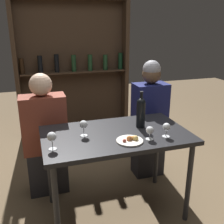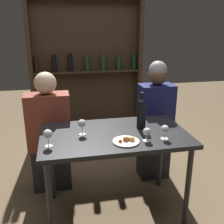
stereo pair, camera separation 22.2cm
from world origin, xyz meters
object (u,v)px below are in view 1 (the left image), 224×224
Objects in this scene: wine_glass_3 at (150,131)px; wine_glass_1 at (166,127)px; wine_bottle at (141,111)px; seated_person_right at (149,122)px; wine_glass_2 at (84,125)px; seated_person_left at (45,139)px; wine_glass_0 at (52,137)px; food_plate_0 at (130,140)px.

wine_glass_1 is at bearing 2.77° from wine_glass_3.
wine_bottle is 0.25× the size of seated_person_right.
wine_glass_2 is at bearing 161.03° from wine_glass_1.
wine_glass_1 is at bearing -37.40° from seated_person_left.
wine_glass_0 is 0.59m from food_plate_0.
wine_glass_0 is at bearing -164.86° from wine_bottle.
wine_glass_0 is at bearing -88.00° from seated_person_left.
seated_person_right is (0.34, 0.70, -0.22)m from wine_glass_3.
wine_bottle is 0.29m from wine_glass_1.
wine_glass_1 is (0.89, -0.05, -0.02)m from wine_glass_0.
wine_glass_0 is at bearing 177.00° from wine_glass_1.
wine_bottle reaches higher than wine_glass_3.
food_plate_0 is (0.58, -0.05, -0.08)m from wine_glass_0.
wine_glass_3 is (-0.15, -0.01, -0.01)m from wine_glass_1.
seated_person_right is at bearing 31.11° from wine_glass_0.
wine_glass_1 is 0.66m from wine_glass_2.
seated_person_left is (-0.80, 0.44, -0.35)m from wine_bottle.
seated_person_right is (0.49, 0.70, -0.15)m from food_plate_0.
wine_glass_3 is 1.07m from seated_person_left.
wine_glass_0 reaches higher than wine_glass_1.
wine_bottle is 0.28m from wine_glass_3.
seated_person_left is (-0.02, 0.65, -0.30)m from wine_glass_0.
wine_glass_2 is at bearing -149.33° from seated_person_right.
wine_glass_2 is at bearing -175.28° from wine_bottle.
seated_person_left is at bearing 137.29° from wine_glass_3.
wine_glass_2 is at bearing -59.25° from seated_person_left.
seated_person_right is (0.81, 0.48, -0.24)m from wine_glass_2.
wine_bottle is at bearing 81.94° from wine_glass_3.
seated_person_right reaches higher than wine_bottle.
wine_bottle is 0.81m from wine_glass_0.
seated_person_right reaches higher than wine_glass_3.
wine_glass_0 is 1.23× the size of wine_glass_3.
wine_glass_3 is (-0.04, -0.26, -0.07)m from wine_bottle.
wine_glass_3 is at bearing -25.00° from wine_glass_2.
food_plate_0 is (0.32, -0.21, -0.08)m from wine_glass_2.
wine_glass_0 is 0.74m from wine_glass_3.
wine_glass_3 is at bearing -177.23° from wine_glass_1.
wine_bottle is at bearing -124.31° from seated_person_right.
seated_person_left is at bearing 142.60° from wine_glass_1.
wine_glass_0 reaches higher than wine_glass_2.
wine_bottle reaches higher than food_plate_0.
seated_person_right reaches higher than seated_person_left.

